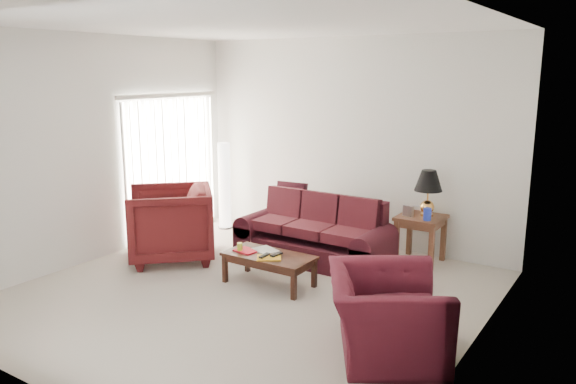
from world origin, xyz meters
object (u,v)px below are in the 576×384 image
object	(u,v)px
end_table	(420,239)
armchair_right	(386,314)
armchair_left	(170,224)
coffee_table	(269,270)
sofa	(313,231)
floor_lamp	(224,185)

from	to	relation	value
end_table	armchair_right	size ratio (longest dim) A/B	0.56
armchair_left	coffee_table	distance (m)	1.68
armchair_right	coffee_table	world-z (taller)	armchair_right
coffee_table	sofa	bearing A→B (deg)	89.13
end_table	armchair_right	bearing A→B (deg)	-76.46
sofa	armchair_right	distance (m)	2.59
coffee_table	floor_lamp	bearing A→B (deg)	140.38
end_table	floor_lamp	size ratio (longest dim) A/B	0.45
end_table	armchair_left	size ratio (longest dim) A/B	0.58
end_table	coffee_table	world-z (taller)	end_table
end_table	coffee_table	size ratio (longest dim) A/B	0.59
floor_lamp	coffee_table	world-z (taller)	floor_lamp
floor_lamp	coffee_table	bearing A→B (deg)	-39.07
armchair_left	armchair_right	xyz separation A→B (m)	(3.49, -0.83, -0.13)
sofa	coffee_table	bearing A→B (deg)	-92.32
armchair_left	coffee_table	xyz separation A→B (m)	(1.65, -0.03, -0.31)
armchair_right	coffee_table	size ratio (longest dim) A/B	1.06
floor_lamp	end_table	bearing A→B (deg)	2.16
armchair_right	coffee_table	xyz separation A→B (m)	(-1.84, 0.79, -0.18)
armchair_left	coffee_table	size ratio (longest dim) A/B	1.02
sofa	armchair_left	distance (m)	1.93
armchair_left	sofa	bearing A→B (deg)	76.88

